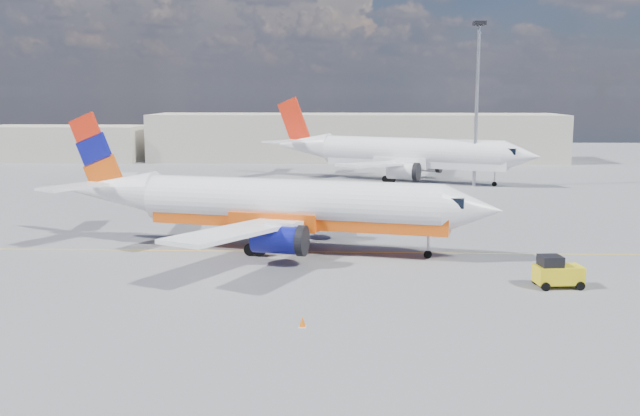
{
  "coord_description": "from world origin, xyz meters",
  "views": [
    {
      "loc": [
        3.89,
        -48.83,
        11.83
      ],
      "look_at": [
        1.81,
        1.94,
        3.5
      ],
      "focal_mm": 40.0,
      "sensor_mm": 36.0,
      "label": 1
    }
  ],
  "objects_px": {
    "second_jet": "(404,154)",
    "gse_tug": "(557,272)",
    "main_jet": "(278,205)",
    "traffic_cone": "(302,322)"
  },
  "relations": [
    {
      "from": "second_jet",
      "to": "gse_tug",
      "type": "xyz_separation_m",
      "value": [
        5.49,
        -51.96,
        -2.76
      ]
    },
    {
      "from": "traffic_cone",
      "to": "second_jet",
      "type": "bearing_deg",
      "value": 80.98
    },
    {
      "from": "gse_tug",
      "to": "second_jet",
      "type": "bearing_deg",
      "value": 89.24
    },
    {
      "from": "second_jet",
      "to": "gse_tug",
      "type": "distance_m",
      "value": 52.32
    },
    {
      "from": "gse_tug",
      "to": "traffic_cone",
      "type": "xyz_separation_m",
      "value": [
        -15.03,
        -8.08,
        -0.67
      ]
    },
    {
      "from": "main_jet",
      "to": "second_jet",
      "type": "relative_size",
      "value": 0.95
    },
    {
      "from": "main_jet",
      "to": "traffic_cone",
      "type": "relative_size",
      "value": 61.26
    },
    {
      "from": "second_jet",
      "to": "main_jet",
      "type": "bearing_deg",
      "value": -83.18
    },
    {
      "from": "gse_tug",
      "to": "traffic_cone",
      "type": "height_order",
      "value": "gse_tug"
    },
    {
      "from": "main_jet",
      "to": "second_jet",
      "type": "distance_m",
      "value": 43.98
    }
  ]
}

